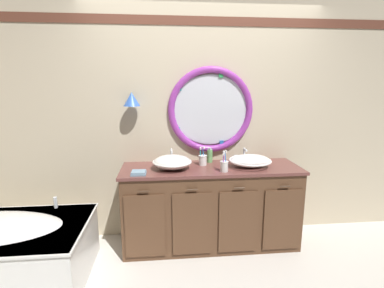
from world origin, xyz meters
The scene contains 11 objects.
ground_plane centered at (0.00, 0.00, 0.00)m, with size 14.00×14.00×0.00m, color silver.
back_wall_assembly centered at (0.00, 0.59, 1.31)m, with size 6.40×0.26×2.60m.
vanity_counter centered at (0.05, 0.27, 0.43)m, with size 1.83×0.59×0.86m.
sink_basin_left centered at (-0.35, 0.25, 0.93)m, with size 0.39×0.39×0.14m.
sink_basin_right centered at (0.45, 0.25, 0.92)m, with size 0.43×0.43×0.13m.
faucet_set_left centered at (-0.35, 0.47, 0.92)m, with size 0.22×0.12×0.16m.
faucet_set_right centered at (0.45, 0.47, 0.91)m, with size 0.23×0.12×0.15m.
toothbrush_holder_left centered at (-0.03, 0.35, 0.91)m, with size 0.09×0.09×0.20m.
toothbrush_holder_right centered at (0.15, 0.10, 0.92)m, with size 0.09×0.09×0.21m.
soap_dispenser centered at (0.07, 0.46, 0.93)m, with size 0.06×0.07×0.17m.
folded_hand_towel centered at (-0.67, 0.09, 0.87)m, with size 0.14×0.13×0.03m.
Camera 1 is at (-0.43, -2.54, 1.69)m, focal length 26.93 mm.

